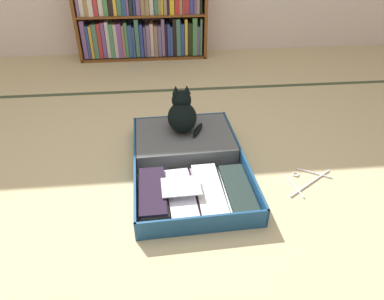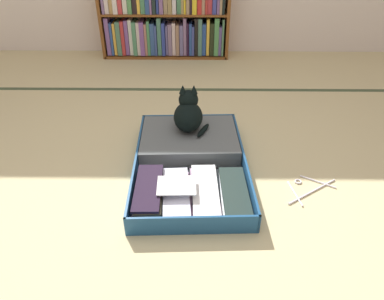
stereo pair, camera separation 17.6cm
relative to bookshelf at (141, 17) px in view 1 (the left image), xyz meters
The scene contains 6 objects.
ground_plane 2.29m from the bookshelf, 86.15° to the right, with size 10.00×10.00×0.00m, color #C6B987.
tatami_border 0.98m from the bookshelf, 80.17° to the right, with size 4.80×0.05×0.00m.
bookshelf is the anchor object (origin of this frame).
open_suitcase 2.01m from the bookshelf, 81.80° to the right, with size 0.67×1.01×0.11m.
black_cat 1.75m from the bookshelf, 80.88° to the right, with size 0.24×0.24×0.28m.
clothes_hanger 2.41m from the bookshelf, 66.71° to the right, with size 0.31×0.26×0.01m.
Camera 1 is at (-0.01, -1.42, 1.26)m, focal length 32.86 mm.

